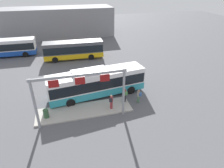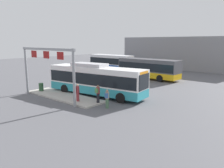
{
  "view_description": "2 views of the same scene",
  "coord_description": "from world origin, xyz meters",
  "px_view_note": "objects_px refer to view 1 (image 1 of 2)",
  "views": [
    {
      "loc": [
        -3.46,
        -19.69,
        12.31
      ],
      "look_at": [
        1.81,
        -0.02,
        1.28
      ],
      "focal_mm": 30.78,
      "sensor_mm": 36.0,
      "label": 1
    },
    {
      "loc": [
        16.76,
        -16.66,
        5.76
      ],
      "look_at": [
        3.14,
        -0.94,
        1.78
      ],
      "focal_mm": 35.53,
      "sensor_mm": 36.0,
      "label": 2
    }
  ],
  "objects_px": {
    "person_boarding": "(125,95)",
    "trash_bin": "(46,114)",
    "bus_main": "(97,82)",
    "bus_background_left": "(74,49)",
    "person_waiting_near": "(139,96)",
    "person_waiting_mid": "(111,101)",
    "bus_background_right": "(6,47)"
  },
  "relations": [
    {
      "from": "person_boarding",
      "to": "trash_bin",
      "type": "height_order",
      "value": "person_boarding"
    },
    {
      "from": "bus_main",
      "to": "bus_background_left",
      "type": "bearing_deg",
      "value": 89.5
    },
    {
      "from": "person_boarding",
      "to": "trash_bin",
      "type": "bearing_deg",
      "value": 81.36
    },
    {
      "from": "bus_main",
      "to": "person_waiting_near",
      "type": "bearing_deg",
      "value": -41.04
    },
    {
      "from": "person_waiting_mid",
      "to": "bus_background_right",
      "type": "bearing_deg",
      "value": 64.74
    },
    {
      "from": "bus_background_left",
      "to": "trash_bin",
      "type": "distance_m",
      "value": 16.88
    },
    {
      "from": "bus_background_right",
      "to": "person_waiting_near",
      "type": "bearing_deg",
      "value": -48.84
    },
    {
      "from": "bus_background_left",
      "to": "person_boarding",
      "type": "relative_size",
      "value": 6.09
    },
    {
      "from": "bus_main",
      "to": "bus_background_right",
      "type": "xyz_separation_m",
      "value": [
        -13.13,
        17.53,
        -0.04
      ]
    },
    {
      "from": "person_waiting_mid",
      "to": "trash_bin",
      "type": "distance_m",
      "value": 6.7
    },
    {
      "from": "bus_main",
      "to": "bus_background_right",
      "type": "relative_size",
      "value": 1.18
    },
    {
      "from": "person_waiting_near",
      "to": "trash_bin",
      "type": "height_order",
      "value": "person_waiting_near"
    },
    {
      "from": "bus_main",
      "to": "person_waiting_mid",
      "type": "xyz_separation_m",
      "value": [
        0.85,
        -3.32,
        -0.76
      ]
    },
    {
      "from": "bus_main",
      "to": "person_waiting_near",
      "type": "height_order",
      "value": "bus_main"
    },
    {
      "from": "person_boarding",
      "to": "bus_background_left",
      "type": "bearing_deg",
      "value": 1.98
    },
    {
      "from": "bus_main",
      "to": "person_waiting_mid",
      "type": "distance_m",
      "value": 3.51
    },
    {
      "from": "bus_background_right",
      "to": "person_waiting_mid",
      "type": "xyz_separation_m",
      "value": [
        13.98,
        -20.85,
        -0.73
      ]
    },
    {
      "from": "person_boarding",
      "to": "person_waiting_mid",
      "type": "relative_size",
      "value": 1.0
    },
    {
      "from": "bus_background_left",
      "to": "person_boarding",
      "type": "bearing_deg",
      "value": 107.07
    },
    {
      "from": "bus_background_left",
      "to": "person_waiting_mid",
      "type": "relative_size",
      "value": 6.09
    },
    {
      "from": "bus_background_left",
      "to": "person_boarding",
      "type": "height_order",
      "value": "bus_background_left"
    },
    {
      "from": "bus_main",
      "to": "person_waiting_near",
      "type": "relative_size",
      "value": 6.97
    },
    {
      "from": "person_waiting_mid",
      "to": "trash_bin",
      "type": "relative_size",
      "value": 1.86
    },
    {
      "from": "person_waiting_near",
      "to": "person_waiting_mid",
      "type": "xyz_separation_m",
      "value": [
        -3.33,
        -0.54,
        0.16
      ]
    },
    {
      "from": "bus_main",
      "to": "person_waiting_mid",
      "type": "relative_size",
      "value": 6.97
    },
    {
      "from": "bus_background_right",
      "to": "person_waiting_near",
      "type": "height_order",
      "value": "bus_background_right"
    },
    {
      "from": "trash_bin",
      "to": "person_waiting_mid",
      "type": "bearing_deg",
      "value": -1.86
    },
    {
      "from": "person_waiting_mid",
      "to": "person_waiting_near",
      "type": "bearing_deg",
      "value": -49.96
    },
    {
      "from": "bus_main",
      "to": "person_boarding",
      "type": "bearing_deg",
      "value": -49.34
    },
    {
      "from": "person_boarding",
      "to": "person_waiting_mid",
      "type": "height_order",
      "value": "same"
    },
    {
      "from": "person_waiting_near",
      "to": "trash_bin",
      "type": "distance_m",
      "value": 10.02
    },
    {
      "from": "bus_main",
      "to": "bus_background_right",
      "type": "bearing_deg",
      "value": 119.49
    }
  ]
}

